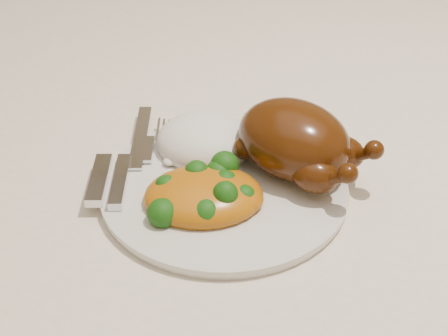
% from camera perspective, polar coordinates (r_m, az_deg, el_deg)
% --- Properties ---
extents(dining_table, '(1.60, 0.90, 0.76)m').
position_cam_1_polar(dining_table, '(0.82, 5.10, -1.41)').
color(dining_table, brown).
rests_on(dining_table, floor).
extents(tablecloth, '(1.73, 1.03, 0.18)m').
position_cam_1_polar(tablecloth, '(0.78, 5.38, 2.87)').
color(tablecloth, beige).
rests_on(tablecloth, dining_table).
extents(dinner_plate, '(0.26, 0.26, 0.01)m').
position_cam_1_polar(dinner_plate, '(0.64, 0.00, -1.85)').
color(dinner_plate, silver).
rests_on(dinner_plate, tablecloth).
extents(roast_chicken, '(0.16, 0.13, 0.08)m').
position_cam_1_polar(roast_chicken, '(0.63, 6.65, 2.47)').
color(roast_chicken, '#441E07').
rests_on(roast_chicken, dinner_plate).
extents(rice_mound, '(0.11, 0.10, 0.06)m').
position_cam_1_polar(rice_mound, '(0.68, -1.82, 2.38)').
color(rice_mound, white).
rests_on(rice_mound, dinner_plate).
extents(mac_and_cheese, '(0.14, 0.13, 0.05)m').
position_cam_1_polar(mac_and_cheese, '(0.60, -1.40, -2.41)').
color(mac_and_cheese, '#BF6A0C').
rests_on(mac_and_cheese, dinner_plate).
extents(cutlery, '(0.07, 0.19, 0.01)m').
position_cam_1_polar(cutlery, '(0.66, -9.28, 0.21)').
color(cutlery, silver).
rests_on(cutlery, dinner_plate).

